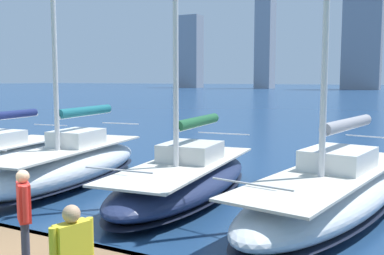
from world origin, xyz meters
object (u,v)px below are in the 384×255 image
Objects in this scene: sailboat_forest at (185,177)px; sailboat_teal at (70,164)px; sailboat_grey at (331,191)px; person_red_shirt at (24,209)px.

sailboat_teal is (4.27, 0.41, 0.12)m from sailboat_forest.
sailboat_teal reaches higher than sailboat_grey.
sailboat_grey is at bearing -177.85° from sailboat_forest.
sailboat_forest is at bearing -174.52° from sailboat_teal.
sailboat_forest is 6.23× the size of person_red_shirt.
sailboat_forest is (4.33, 0.16, -0.04)m from sailboat_grey.
sailboat_grey is 7.95m from person_red_shirt.
sailboat_forest is 4.29m from sailboat_teal.
person_red_shirt is at bearing 127.95° from sailboat_teal.
sailboat_grey is 0.98× the size of sailboat_teal.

